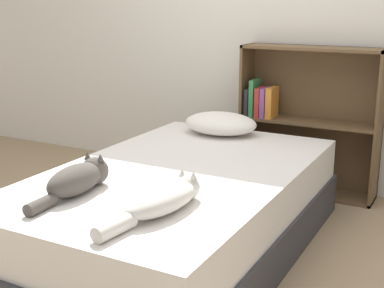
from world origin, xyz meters
The scene contains 7 objects.
ground_plane centered at (0.00, 0.00, 0.00)m, with size 8.00×8.00×0.00m, color #997F60.
wall_back centered at (0.00, 1.43, 1.25)m, with size 8.00×0.06×2.50m.
bed centered at (0.00, 0.00, 0.23)m, with size 1.21×2.03×0.47m.
pillow centered at (-0.13, 0.80, 0.55)m, with size 0.49×0.37×0.14m.
cat_light centered at (0.23, -0.54, 0.53)m, with size 0.23×0.62×0.13m.
cat_dark centered at (-0.23, -0.52, 0.54)m, with size 0.17×0.53×0.16m.
bookshelf centered at (0.29, 1.30, 0.53)m, with size 0.96×0.26×1.03m.
Camera 1 is at (1.33, -2.33, 1.33)m, focal length 50.00 mm.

